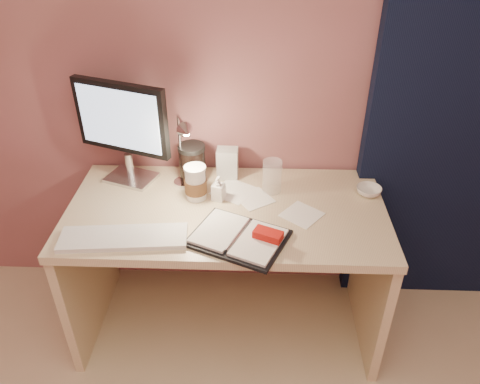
{
  "coord_description": "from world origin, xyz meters",
  "views": [
    {
      "loc": [
        0.12,
        -0.28,
        1.92
      ],
      "look_at": [
        0.06,
        1.33,
        0.85
      ],
      "focal_mm": 35.0,
      "sensor_mm": 36.0,
      "label": 1
    }
  ],
  "objects_px": {
    "clear_cup": "(272,176)",
    "desk_lamp": "(169,149)",
    "monitor": "(123,124)",
    "lotion_bottle": "(218,188)",
    "keyboard": "(124,238)",
    "planner": "(241,237)",
    "product_box": "(227,163)",
    "bowl": "(369,191)",
    "dark_jar": "(193,166)",
    "coffee_cup": "(196,183)",
    "desk": "(228,238)"
  },
  "relations": [
    {
      "from": "desk",
      "to": "desk_lamp",
      "type": "distance_m",
      "value": 0.53
    },
    {
      "from": "clear_cup",
      "to": "product_box",
      "type": "distance_m",
      "value": 0.24
    },
    {
      "from": "bowl",
      "to": "product_box",
      "type": "height_order",
      "value": "product_box"
    },
    {
      "from": "planner",
      "to": "lotion_bottle",
      "type": "bearing_deg",
      "value": 135.06
    },
    {
      "from": "desk_lamp",
      "to": "monitor",
      "type": "bearing_deg",
      "value": 130.54
    },
    {
      "from": "keyboard",
      "to": "planner",
      "type": "height_order",
      "value": "planner"
    },
    {
      "from": "monitor",
      "to": "lotion_bottle",
      "type": "bearing_deg",
      "value": 0.62
    },
    {
      "from": "product_box",
      "to": "clear_cup",
      "type": "bearing_deg",
      "value": -27.74
    },
    {
      "from": "keyboard",
      "to": "coffee_cup",
      "type": "xyz_separation_m",
      "value": [
        0.26,
        0.31,
        0.06
      ]
    },
    {
      "from": "monitor",
      "to": "product_box",
      "type": "bearing_deg",
      "value": 25.49
    },
    {
      "from": "desk",
      "to": "desk_lamp",
      "type": "height_order",
      "value": "desk_lamp"
    },
    {
      "from": "keyboard",
      "to": "bowl",
      "type": "relative_size",
      "value": 4.44
    },
    {
      "from": "coffee_cup",
      "to": "product_box",
      "type": "distance_m",
      "value": 0.23
    },
    {
      "from": "monitor",
      "to": "desk_lamp",
      "type": "bearing_deg",
      "value": -8.56
    },
    {
      "from": "coffee_cup",
      "to": "lotion_bottle",
      "type": "bearing_deg",
      "value": -5.34
    },
    {
      "from": "keyboard",
      "to": "clear_cup",
      "type": "relative_size",
      "value": 3.28
    },
    {
      "from": "lotion_bottle",
      "to": "product_box",
      "type": "distance_m",
      "value": 0.2
    },
    {
      "from": "clear_cup",
      "to": "product_box",
      "type": "xyz_separation_m",
      "value": [
        -0.21,
        0.11,
        -0.0
      ]
    },
    {
      "from": "clear_cup",
      "to": "bowl",
      "type": "relative_size",
      "value": 1.35
    },
    {
      "from": "clear_cup",
      "to": "lotion_bottle",
      "type": "xyz_separation_m",
      "value": [
        -0.24,
        -0.08,
        -0.02
      ]
    },
    {
      "from": "coffee_cup",
      "to": "keyboard",
      "type": "bearing_deg",
      "value": -129.43
    },
    {
      "from": "monitor",
      "to": "coffee_cup",
      "type": "relative_size",
      "value": 3.03
    },
    {
      "from": "monitor",
      "to": "dark_jar",
      "type": "height_order",
      "value": "monitor"
    },
    {
      "from": "coffee_cup",
      "to": "clear_cup",
      "type": "height_order",
      "value": "coffee_cup"
    },
    {
      "from": "keyboard",
      "to": "dark_jar",
      "type": "height_order",
      "value": "dark_jar"
    },
    {
      "from": "planner",
      "to": "product_box",
      "type": "bearing_deg",
      "value": 123.46
    },
    {
      "from": "planner",
      "to": "dark_jar",
      "type": "distance_m",
      "value": 0.5
    },
    {
      "from": "coffee_cup",
      "to": "bowl",
      "type": "bearing_deg",
      "value": 4.17
    },
    {
      "from": "planner",
      "to": "bowl",
      "type": "bearing_deg",
      "value": 55.41
    },
    {
      "from": "bowl",
      "to": "dark_jar",
      "type": "height_order",
      "value": "dark_jar"
    },
    {
      "from": "desk_lamp",
      "to": "dark_jar",
      "type": "bearing_deg",
      "value": 33.86
    },
    {
      "from": "keyboard",
      "to": "coffee_cup",
      "type": "relative_size",
      "value": 3.14
    },
    {
      "from": "desk_lamp",
      "to": "product_box",
      "type": "bearing_deg",
      "value": 13.5
    },
    {
      "from": "monitor",
      "to": "dark_jar",
      "type": "relative_size",
      "value": 2.82
    },
    {
      "from": "desk",
      "to": "monitor",
      "type": "height_order",
      "value": "monitor"
    },
    {
      "from": "lotion_bottle",
      "to": "monitor",
      "type": "bearing_deg",
      "value": 160.44
    },
    {
      "from": "bowl",
      "to": "desk_lamp",
      "type": "relative_size",
      "value": 0.3
    },
    {
      "from": "monitor",
      "to": "coffee_cup",
      "type": "bearing_deg",
      "value": -3.36
    },
    {
      "from": "clear_cup",
      "to": "lotion_bottle",
      "type": "height_order",
      "value": "clear_cup"
    },
    {
      "from": "coffee_cup",
      "to": "desk_lamp",
      "type": "distance_m",
      "value": 0.2
    },
    {
      "from": "clear_cup",
      "to": "dark_jar",
      "type": "xyz_separation_m",
      "value": [
        -0.37,
        0.06,
        0.01
      ]
    },
    {
      "from": "desk",
      "to": "bowl",
      "type": "distance_m",
      "value": 0.69
    },
    {
      "from": "planner",
      "to": "dark_jar",
      "type": "xyz_separation_m",
      "value": [
        -0.24,
        0.43,
        0.07
      ]
    },
    {
      "from": "planner",
      "to": "desk_lamp",
      "type": "xyz_separation_m",
      "value": [
        -0.32,
        0.32,
        0.22
      ]
    },
    {
      "from": "keyboard",
      "to": "lotion_bottle",
      "type": "height_order",
      "value": "lotion_bottle"
    },
    {
      "from": "clear_cup",
      "to": "desk_lamp",
      "type": "height_order",
      "value": "desk_lamp"
    },
    {
      "from": "bowl",
      "to": "lotion_bottle",
      "type": "distance_m",
      "value": 0.69
    },
    {
      "from": "coffee_cup",
      "to": "dark_jar",
      "type": "xyz_separation_m",
      "value": [
        -0.03,
        0.14,
        0.01
      ]
    },
    {
      "from": "monitor",
      "to": "lotion_bottle",
      "type": "distance_m",
      "value": 0.51
    },
    {
      "from": "monitor",
      "to": "product_box",
      "type": "xyz_separation_m",
      "value": [
        0.46,
        0.04,
        -0.22
      ]
    }
  ]
}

